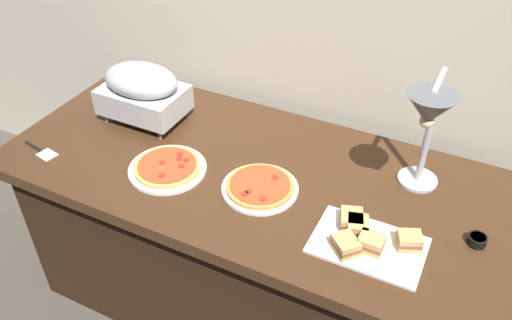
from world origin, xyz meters
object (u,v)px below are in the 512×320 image
(sandwich_platter, at_px, (366,239))
(sauce_cup_near, at_px, (477,240))
(pizza_plate_center, at_px, (260,187))
(chafing_dish, at_px, (142,90))
(heat_lamp, at_px, (428,118))
(serving_spatula, at_px, (41,151))
(pizza_plate_front, at_px, (167,168))

(sandwich_platter, xyz_separation_m, sauce_cup_near, (0.31, 0.16, -0.01))
(pizza_plate_center, xyz_separation_m, sauce_cup_near, (0.71, 0.07, 0.00))
(sandwich_platter, bearing_deg, chafing_dish, 164.77)
(sauce_cup_near, bearing_deg, heat_lamp, 159.72)
(heat_lamp, height_order, pizza_plate_center, heat_lamp)
(serving_spatula, bearing_deg, heat_lamp, 13.92)
(pizza_plate_front, bearing_deg, serving_spatula, -166.58)
(serving_spatula, bearing_deg, sauce_cup_near, 8.87)
(pizza_plate_center, bearing_deg, sandwich_platter, -11.64)
(heat_lamp, bearing_deg, chafing_dish, 177.98)
(sandwich_platter, bearing_deg, serving_spatula, -175.97)
(chafing_dish, height_order, heat_lamp, heat_lamp)
(heat_lamp, xyz_separation_m, sauce_cup_near, (0.23, -0.09, -0.33))
(sauce_cup_near, relative_size, serving_spatula, 0.34)
(heat_lamp, relative_size, pizza_plate_center, 1.68)
(chafing_dish, distance_m, sandwich_platter, 1.07)
(heat_lamp, bearing_deg, sauce_cup_near, -20.28)
(sandwich_platter, bearing_deg, heat_lamp, 72.89)
(sandwich_platter, height_order, sauce_cup_near, sandwich_platter)
(chafing_dish, bearing_deg, sandwich_platter, -15.23)
(chafing_dish, relative_size, sauce_cup_near, 5.67)
(chafing_dish, distance_m, heat_lamp, 1.13)
(chafing_dish, distance_m, pizza_plate_center, 0.67)
(pizza_plate_front, distance_m, sandwich_platter, 0.76)
(sandwich_platter, height_order, serving_spatula, sandwich_platter)
(heat_lamp, height_order, sauce_cup_near, heat_lamp)
(sandwich_platter, bearing_deg, sauce_cup_near, 26.82)
(sauce_cup_near, height_order, serving_spatula, sauce_cup_near)
(heat_lamp, bearing_deg, sandwich_platter, -107.11)
(heat_lamp, xyz_separation_m, serving_spatula, (-1.33, -0.33, -0.35))
(heat_lamp, xyz_separation_m, sandwich_platter, (-0.07, -0.24, -0.32))
(chafing_dish, xyz_separation_m, sandwich_platter, (1.03, -0.28, -0.11))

